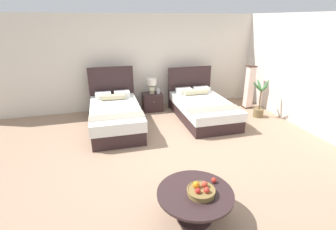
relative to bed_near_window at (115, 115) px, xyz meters
The scene contains 13 objects.
ground_plane 1.92m from the bed_near_window, 53.30° to the right, with size 10.17×9.44×0.02m, color #9B7C63.
wall_back 2.06m from the bed_near_window, 51.31° to the left, with size 10.17×0.12×2.64m, color silver.
wall_side_right 4.66m from the bed_near_window, 14.16° to the right, with size 0.12×5.04×2.64m, color silver.
bed_near_window is the anchor object (origin of this frame).
bed_near_corner 2.26m from the bed_near_window, ahead, with size 1.31×2.23×1.19m.
nightstand 1.47m from the bed_near_window, 40.18° to the left, with size 0.55×0.47×0.50m.
table_lamp 1.55m from the bed_near_window, 40.78° to the left, with size 0.27×0.27×0.44m.
vase 1.59m from the bed_near_window, 35.18° to the left, with size 0.09×0.09×0.16m.
coffee_table 3.40m from the bed_near_window, 77.07° to the right, with size 1.00×1.00×0.41m.
fruit_bowl 3.47m from the bed_near_window, 76.40° to the right, with size 0.37×0.37×0.15m.
loose_apple 3.37m from the bed_near_window, 71.33° to the right, with size 0.07×0.07×0.07m.
floor_lamp_corner 3.94m from the bed_near_window, ahead, with size 0.24×0.24×1.25m.
potted_palm 3.79m from the bed_near_window, ahead, with size 0.51×0.51×1.02m.
Camera 1 is at (-1.42, -4.24, 2.51)m, focal length 26.65 mm.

